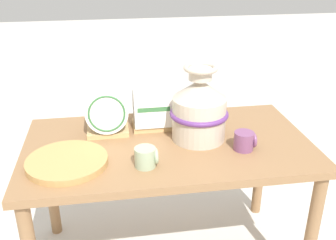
# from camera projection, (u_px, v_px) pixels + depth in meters

# --- Properties ---
(display_table) EXTENTS (1.28, 0.71, 0.68)m
(display_table) POSITION_uv_depth(u_px,v_px,m) (168.00, 159.00, 1.80)
(display_table) COLOR olive
(display_table) RESTS_ON ground_plane
(ceramic_vase) EXTENTS (0.26, 0.26, 0.34)m
(ceramic_vase) POSITION_uv_depth(u_px,v_px,m) (199.00, 108.00, 1.74)
(ceramic_vase) COLOR beige
(ceramic_vase) RESTS_ON display_table
(dish_rack_round_plates) EXTENTS (0.19, 0.15, 0.22)m
(dish_rack_round_plates) POSITION_uv_depth(u_px,v_px,m) (107.00, 115.00, 1.81)
(dish_rack_round_plates) COLOR tan
(dish_rack_round_plates) RESTS_ON display_table
(dish_rack_square_plates) EXTENTS (0.19, 0.15, 0.20)m
(dish_rack_square_plates) POSITION_uv_depth(u_px,v_px,m) (152.00, 112.00, 1.88)
(dish_rack_square_plates) COLOR tan
(dish_rack_square_plates) RESTS_ON display_table
(wicker_charger_stack) EXTENTS (0.33, 0.33, 0.03)m
(wicker_charger_stack) POSITION_uv_depth(u_px,v_px,m) (67.00, 162.00, 1.58)
(wicker_charger_stack) COLOR tan
(wicker_charger_stack) RESTS_ON display_table
(mug_plum_glaze) EXTENTS (0.09, 0.09, 0.08)m
(mug_plum_glaze) POSITION_uv_depth(u_px,v_px,m) (245.00, 141.00, 1.69)
(mug_plum_glaze) COLOR #7A4770
(mug_plum_glaze) RESTS_ON display_table
(mug_sage_glaze) EXTENTS (0.09, 0.09, 0.08)m
(mug_sage_glaze) POSITION_uv_depth(u_px,v_px,m) (146.00, 157.00, 1.56)
(mug_sage_glaze) COLOR #9EB28E
(mug_sage_glaze) RESTS_ON display_table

